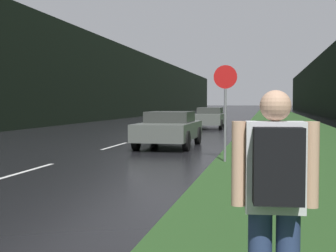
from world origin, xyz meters
TOP-DOWN VIEW (x-y plane):
  - grass_verge at (7.31, 40.00)m, footprint 6.00×240.00m
  - lane_stripe_b at (0.00, 8.84)m, footprint 0.12×3.00m
  - lane_stripe_c at (0.00, 15.84)m, footprint 0.12×3.00m
  - lane_stripe_d at (0.00, 22.84)m, footprint 0.12×3.00m
  - lane_stripe_e at (0.00, 29.84)m, footprint 0.12×3.00m
  - lane_stripe_f at (0.00, 36.84)m, footprint 0.12×3.00m
  - treeline_far_side at (-10.31, 50.00)m, footprint 2.00×140.00m
  - stop_sign at (4.65, 11.70)m, footprint 0.66×0.07m
  - hitchhiker_with_backpack at (5.85, 1.81)m, footprint 0.62×0.45m
  - car_passing_near at (2.16, 15.93)m, footprint 2.03×4.50m
  - car_passing_far at (2.16, 29.17)m, footprint 1.91×4.39m

SIDE VIEW (x-z plane):
  - lane_stripe_b at x=0.00m, z-range 0.00..0.01m
  - lane_stripe_c at x=0.00m, z-range 0.00..0.01m
  - lane_stripe_d at x=0.00m, z-range 0.00..0.01m
  - lane_stripe_e at x=0.00m, z-range 0.00..0.01m
  - lane_stripe_f at x=0.00m, z-range 0.00..0.01m
  - grass_verge at x=7.31m, z-range 0.00..0.02m
  - car_passing_near at x=2.16m, z-range 0.04..1.39m
  - car_passing_far at x=2.16m, z-range 0.02..1.40m
  - hitchhiker_with_backpack at x=5.85m, z-range 0.13..1.91m
  - stop_sign at x=4.65m, z-range 0.30..3.06m
  - treeline_far_side at x=-10.31m, z-range 0.00..7.91m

